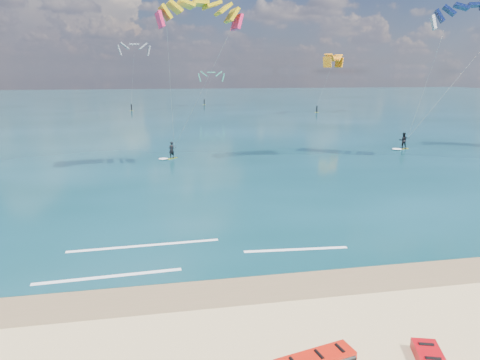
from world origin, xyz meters
name	(u,v)px	position (x,y,z in m)	size (l,w,h in m)	color
ground	(166,143)	(0.00, 40.00, 0.00)	(320.00, 320.00, 0.00)	tan
wet_sand_strip	(178,295)	(0.00, 3.00, 0.00)	(320.00, 2.40, 0.01)	brown
sea	(163,104)	(0.00, 104.00, 0.02)	(320.00, 200.00, 0.04)	#082E31
kitesurfer_main	(184,80)	(1.78, 26.58, 7.69)	(8.35, 8.33, 14.93)	#8FC116
kitesurfer_far	(438,74)	(27.01, 27.56, 8.16)	(8.36, 9.13, 15.70)	yellow
shoreline_foam	(177,256)	(0.10, 6.59, 0.05)	(14.21, 3.64, 0.01)	white
distant_kites	(150,83)	(-2.50, 84.13, 5.90)	(80.19, 28.74, 13.71)	orange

